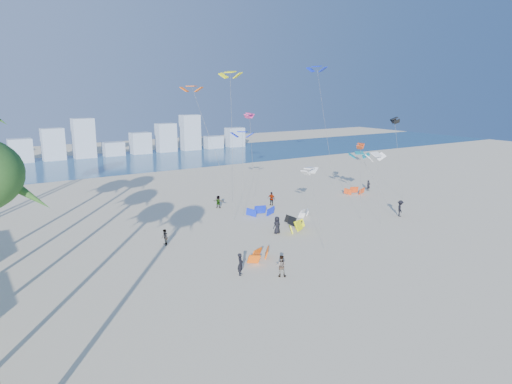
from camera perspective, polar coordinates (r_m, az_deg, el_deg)
ground at (r=35.46m, az=10.08°, el=-12.44°), size 220.00×220.00×0.00m
ocean at (r=99.08m, az=-19.24°, el=3.13°), size 220.00×220.00×0.00m
kitesurfer_near at (r=38.66m, az=-1.88°, el=-8.63°), size 0.77×0.79×1.83m
kitesurfer_mid at (r=38.42m, az=3.01°, el=-8.83°), size 1.09×1.05×1.76m
kitesurfers_far at (r=55.80m, az=4.95°, el=-2.08°), size 35.04×16.44×1.92m
grounded_kites at (r=53.82m, az=4.64°, el=-3.03°), size 29.26×17.06×1.10m
flying_kites at (r=62.33m, az=5.33°, el=9.66°), size 28.83×28.99×18.61m
distant_skyline at (r=108.14m, az=-21.23°, el=5.36°), size 85.00×3.00×8.40m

